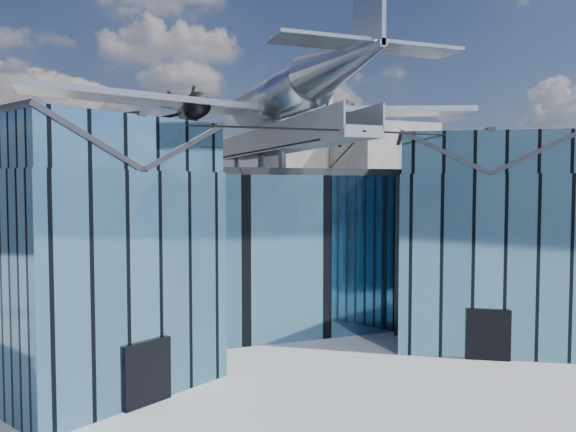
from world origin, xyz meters
name	(u,v)px	position (x,y,z in m)	size (l,w,h in m)	color
ground_plane	(301,352)	(0.00, 0.00, 0.00)	(120.00, 120.00, 0.00)	gray
museum	(267,239)	(0.00, 5.82, 5.54)	(32.88, 24.50, 17.60)	teal
bg_towers	(176,178)	(1.45, 50.49, 10.01)	(77.00, 24.50, 26.00)	gray
tree_side_e	(495,256)	(19.59, 8.11, 3.35)	(4.06, 4.06, 4.95)	#342315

